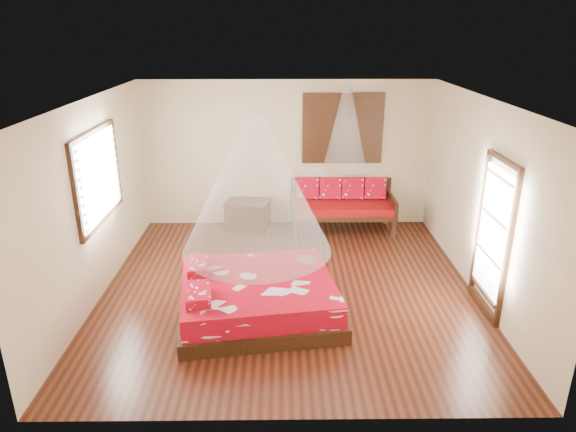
{
  "coord_description": "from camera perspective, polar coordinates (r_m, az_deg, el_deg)",
  "views": [
    {
      "loc": [
        -0.09,
        -6.87,
        3.73
      ],
      "look_at": [
        -0.01,
        0.04,
        1.15
      ],
      "focal_mm": 32.0,
      "sensor_mm": 36.0,
      "label": 1
    }
  ],
  "objects": [
    {
      "name": "glazed_door",
      "position": [
        7.36,
        21.78,
        -2.25
      ],
      "size": [
        0.08,
        1.02,
        2.16
      ],
      "color": "black",
      "rests_on": "floor"
    },
    {
      "name": "daybed",
      "position": [
        9.86,
        6.02,
        1.39
      ],
      "size": [
        1.96,
        0.87,
        0.98
      ],
      "color": "black",
      "rests_on": "floor"
    },
    {
      "name": "mosquito_net_main",
      "position": [
        6.47,
        -3.6,
        3.54
      ],
      "size": [
        1.95,
        1.95,
        1.8
      ],
      "primitive_type": "cone",
      "color": "white",
      "rests_on": "ceiling"
    },
    {
      "name": "storage_chest",
      "position": [
        9.96,
        -4.49,
        0.16
      ],
      "size": [
        0.92,
        0.76,
        0.56
      ],
      "rotation": [
        0.0,
        0.0,
        -0.22
      ],
      "color": "black",
      "rests_on": "floor"
    },
    {
      "name": "shutter_panel",
      "position": [
        9.82,
        6.11,
        9.63
      ],
      "size": [
        1.52,
        0.06,
        1.32
      ],
      "color": "black",
      "rests_on": "wall_back"
    },
    {
      "name": "wine_tray",
      "position": [
        7.48,
        2.09,
        -4.62
      ],
      "size": [
        0.27,
        0.27,
        0.21
      ],
      "rotation": [
        0.0,
        0.0,
        -0.31
      ],
      "color": "brown",
      "rests_on": "bed"
    },
    {
      "name": "mosquito_net_daybed",
      "position": [
        9.35,
        6.45,
        9.69
      ],
      "size": [
        0.8,
        0.8,
        1.5
      ],
      "primitive_type": "cone",
      "color": "white",
      "rests_on": "ceiling"
    },
    {
      "name": "bed",
      "position": [
        7.1,
        -3.47,
        -8.9
      ],
      "size": [
        2.38,
        2.21,
        0.64
      ],
      "rotation": [
        0.0,
        0.0,
        0.15
      ],
      "color": "black",
      "rests_on": "floor"
    },
    {
      "name": "window_left",
      "position": [
        7.81,
        -20.31,
        4.12
      ],
      "size": [
        0.1,
        1.74,
        1.34
      ],
      "color": "black",
      "rests_on": "wall_left"
    },
    {
      "name": "room",
      "position": [
        7.25,
        0.06,
        1.74
      ],
      "size": [
        5.54,
        5.54,
        2.84
      ],
      "color": "black",
      "rests_on": "ground"
    }
  ]
}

